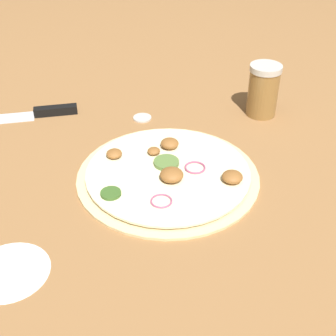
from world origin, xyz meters
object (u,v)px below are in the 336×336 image
at_px(spice_jar, 263,90).
at_px(loose_cap, 142,117).
at_px(pizza, 168,174).
at_px(knife, 30,114).

height_order(spice_jar, loose_cap, spice_jar).
relative_size(pizza, knife, 1.28).
bearing_deg(loose_cap, spice_jar, 28.81).
height_order(pizza, spice_jar, spice_jar).
xyz_separation_m(pizza, loose_cap, (-0.13, 0.17, -0.00)).
relative_size(knife, spice_jar, 2.25).
xyz_separation_m(pizza, knife, (-0.36, 0.08, -0.00)).
bearing_deg(knife, spice_jar, 170.25).
height_order(knife, spice_jar, spice_jar).
xyz_separation_m(pizza, spice_jar, (0.09, 0.29, 0.05)).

